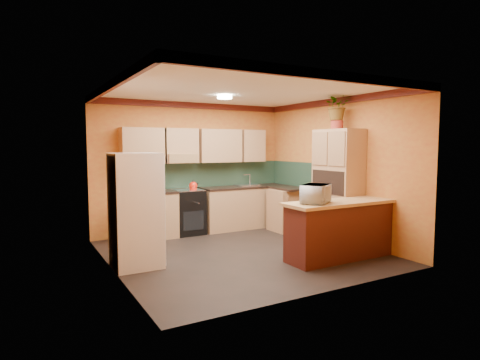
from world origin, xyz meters
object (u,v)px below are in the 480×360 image
at_px(fridge, 136,210).
at_px(pantry, 338,187).
at_px(stove, 188,212).
at_px(breakfast_bar, 339,231).
at_px(base_cabinets_back, 215,210).
at_px(microwave, 316,194).

xyz_separation_m(fridge, pantry, (3.60, -0.41, 0.20)).
bearing_deg(fridge, stove, 48.23).
height_order(pantry, breakfast_bar, pantry).
relative_size(base_cabinets_back, breakfast_bar, 2.03).
bearing_deg(base_cabinets_back, fridge, -141.59).
height_order(base_cabinets_back, fridge, fridge).
xyz_separation_m(breakfast_bar, microwave, (-0.50, 0.00, 0.63)).
bearing_deg(pantry, base_cabinets_back, 124.64).
bearing_deg(microwave, breakfast_bar, -33.93).
distance_m(breakfast_bar, microwave, 0.80).
distance_m(fridge, pantry, 3.63).
bearing_deg(stove, breakfast_bar, -63.66).
relative_size(stove, pantry, 0.43).
bearing_deg(base_cabinets_back, pantry, -55.36).
distance_m(stove, fridge, 2.31).
distance_m(base_cabinets_back, stove, 0.63).
xyz_separation_m(pantry, microwave, (-1.16, -0.76, 0.02)).
bearing_deg(microwave, fridge, 120.42).
height_order(breakfast_bar, microwave, microwave).
relative_size(pantry, microwave, 4.05).
bearing_deg(fridge, pantry, -6.52).
xyz_separation_m(pantry, breakfast_bar, (-0.66, -0.76, -0.61)).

